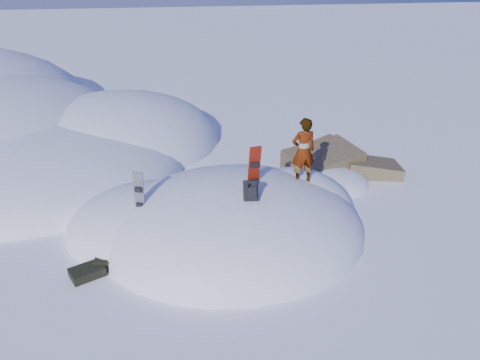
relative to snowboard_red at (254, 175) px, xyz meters
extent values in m
plane|color=white|center=(-0.54, 0.00, -1.67)|extent=(120.00, 120.00, 0.00)
ellipsoid|color=silver|center=(-0.54, 0.00, -1.67)|extent=(7.00, 6.00, 3.00)
ellipsoid|color=silver|center=(-2.74, 0.60, -1.67)|extent=(4.40, 4.00, 2.20)
ellipsoid|color=silver|center=(1.26, 0.80, -1.67)|extent=(3.60, 3.20, 2.50)
ellipsoid|color=silver|center=(-6.54, 5.00, -1.67)|extent=(10.00, 9.00, 2.80)
ellipsoid|color=silver|center=(-4.04, 7.50, -1.67)|extent=(8.00, 8.00, 3.60)
ellipsoid|color=silver|center=(-6.04, 4.00, -1.67)|extent=(6.00, 5.00, 1.80)
cube|color=brown|center=(3.06, 3.40, -1.57)|extent=(2.82, 2.41, 1.62)
cube|color=brown|center=(4.66, 3.00, -1.77)|extent=(2.16, 1.80, 1.33)
cube|color=brown|center=(3.66, 4.60, -1.67)|extent=(2.08, 2.01, 1.10)
ellipsoid|color=silver|center=(2.66, 2.40, -1.67)|extent=(3.20, 2.40, 1.00)
cube|color=red|center=(0.00, 0.02, -0.02)|extent=(0.36, 0.32, 1.65)
cube|color=black|center=(0.00, -0.05, 0.31)|extent=(0.22, 0.16, 0.15)
cube|color=black|center=(0.00, -0.05, -0.19)|extent=(0.22, 0.16, 0.15)
cube|color=black|center=(-2.88, -0.06, -0.41)|extent=(0.28, 0.21, 1.44)
cube|color=black|center=(-2.88, -0.11, -0.12)|extent=(0.20, 0.17, 0.12)
cube|color=black|center=(-2.88, -0.11, -0.55)|extent=(0.20, 0.17, 0.12)
cube|color=black|center=(-0.23, -0.79, -0.04)|extent=(0.39, 0.43, 0.53)
cube|color=black|center=(-0.23, -0.94, -0.01)|extent=(0.26, 0.22, 0.29)
cylinder|color=black|center=(-0.34, -0.92, 0.09)|extent=(0.04, 0.19, 0.36)
cylinder|color=black|center=(-0.13, -0.92, 0.09)|extent=(0.04, 0.19, 0.36)
cube|color=black|center=(-4.14, -1.29, -1.56)|extent=(0.89, 0.78, 0.21)
cube|color=black|center=(-3.79, -1.06, -1.46)|extent=(0.44, 0.35, 0.14)
imported|color=slate|center=(1.40, 0.43, 0.39)|extent=(0.70, 0.50, 1.81)
camera|label=1|loc=(-2.11, -10.50, 5.03)|focal=35.00mm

